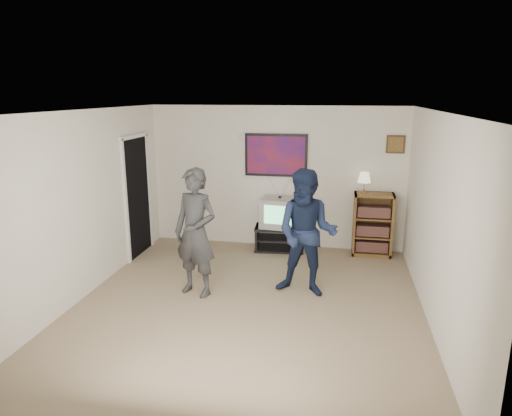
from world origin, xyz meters
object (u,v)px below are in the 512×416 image
(person_short, at_px, (307,233))
(crt_television, at_px, (280,212))
(bookshelf, at_px, (373,224))
(person_tall, at_px, (196,233))
(media_stand, at_px, (279,238))

(person_short, bearing_deg, crt_television, 117.23)
(crt_television, distance_m, bookshelf, 1.60)
(crt_television, relative_size, person_short, 0.35)
(person_tall, xyz_separation_m, person_short, (1.48, 0.26, -0.01))
(crt_television, relative_size, person_tall, 0.35)
(crt_television, relative_size, bookshelf, 0.57)
(person_short, bearing_deg, person_tall, -161.63)
(crt_television, xyz_separation_m, person_tall, (-0.88, -2.00, 0.19))
(media_stand, height_order, person_short, person_short)
(media_stand, relative_size, bookshelf, 0.83)
(media_stand, relative_size, person_short, 0.51)
(bookshelf, bearing_deg, media_stand, -178.19)
(bookshelf, relative_size, person_tall, 0.61)
(crt_television, xyz_separation_m, bookshelf, (1.59, 0.05, -0.15))
(person_tall, height_order, person_short, person_tall)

